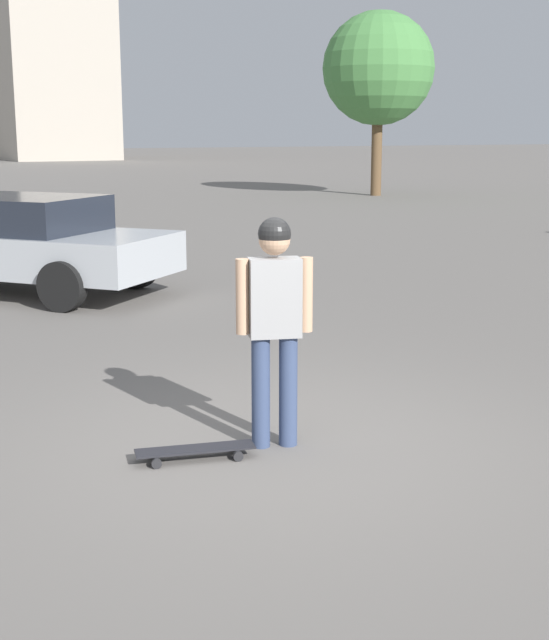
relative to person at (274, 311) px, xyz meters
name	(u,v)px	position (x,y,z in m)	size (l,w,h in m)	color
ground_plane	(274,445)	(0.00, 0.00, -1.04)	(220.00, 220.00, 0.00)	slate
person	(274,311)	(0.00, 0.00, 0.00)	(0.55, 0.30, 1.73)	#38476B
skateboard	(195,450)	(-0.65, 0.01, -0.97)	(0.89, 0.40, 0.08)	#232328
car_parked_near	(20,243)	(-0.28, 7.46, -0.30)	(4.37, 4.65, 1.41)	#ADB2B7
building_block_distant	(47,32)	(15.58, 69.47, 9.04)	(8.29, 11.92, 20.16)	#B2A899
tree_distant	(379,69)	(15.54, 21.70, 3.44)	(3.99, 3.99, 6.49)	brown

